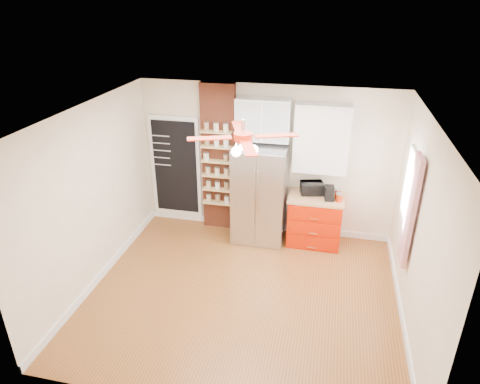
% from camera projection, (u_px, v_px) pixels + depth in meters
% --- Properties ---
extents(floor, '(4.50, 4.50, 0.00)m').
position_uv_depth(floor, '(243.00, 293.00, 6.35)').
color(floor, brown).
rests_on(floor, ground).
extents(ceiling, '(4.50, 4.50, 0.00)m').
position_uv_depth(ceiling, '(243.00, 116.00, 5.19)').
color(ceiling, white).
rests_on(ceiling, wall_back).
extents(wall_back, '(4.50, 0.02, 2.70)m').
position_uv_depth(wall_back, '(267.00, 161.00, 7.54)').
color(wall_back, '#F4E4C5').
rests_on(wall_back, floor).
extents(wall_front, '(4.50, 0.02, 2.70)m').
position_uv_depth(wall_front, '(198.00, 312.00, 4.01)').
color(wall_front, '#F4E4C5').
rests_on(wall_front, floor).
extents(wall_left, '(0.02, 4.00, 2.70)m').
position_uv_depth(wall_left, '(92.00, 198.00, 6.21)').
color(wall_left, '#F4E4C5').
rests_on(wall_left, floor).
extents(wall_right, '(0.02, 4.00, 2.70)m').
position_uv_depth(wall_right, '(419.00, 232.00, 5.33)').
color(wall_right, '#F4E4C5').
rests_on(wall_right, floor).
extents(chalkboard, '(0.95, 0.05, 1.95)m').
position_uv_depth(chalkboard, '(176.00, 167.00, 7.94)').
color(chalkboard, white).
rests_on(chalkboard, wall_back).
extents(brick_pillar, '(0.60, 0.16, 2.70)m').
position_uv_depth(brick_pillar, '(219.00, 159.00, 7.63)').
color(brick_pillar, brown).
rests_on(brick_pillar, floor).
extents(fridge, '(0.90, 0.70, 1.75)m').
position_uv_depth(fridge, '(260.00, 194.00, 7.42)').
color(fridge, '#AFAFB4').
rests_on(fridge, floor).
extents(upper_glass_cabinet, '(0.90, 0.35, 0.70)m').
position_uv_depth(upper_glass_cabinet, '(263.00, 119.00, 7.05)').
color(upper_glass_cabinet, white).
rests_on(upper_glass_cabinet, wall_back).
extents(red_cabinet, '(0.94, 0.64, 0.90)m').
position_uv_depth(red_cabinet, '(314.00, 220.00, 7.46)').
color(red_cabinet, '#C51900').
rests_on(red_cabinet, floor).
extents(upper_shelf_unit, '(0.90, 0.30, 1.15)m').
position_uv_depth(upper_shelf_unit, '(322.00, 139.00, 7.00)').
color(upper_shelf_unit, white).
rests_on(upper_shelf_unit, wall_back).
extents(window, '(0.04, 0.75, 1.05)m').
position_uv_depth(window, '(410.00, 188.00, 6.04)').
color(window, white).
rests_on(window, wall_right).
extents(curtain, '(0.06, 0.40, 1.55)m').
position_uv_depth(curtain, '(411.00, 211.00, 5.61)').
color(curtain, '#AE1728').
rests_on(curtain, wall_right).
extents(ceiling_fan, '(1.40, 1.40, 0.44)m').
position_uv_depth(ceiling_fan, '(243.00, 137.00, 5.31)').
color(ceiling_fan, silver).
rests_on(ceiling_fan, ceiling).
extents(toaster_oven, '(0.44, 0.35, 0.21)m').
position_uv_depth(toaster_oven, '(312.00, 188.00, 7.33)').
color(toaster_oven, black).
rests_on(toaster_oven, red_cabinet).
extents(coffee_maker, '(0.17, 0.19, 0.25)m').
position_uv_depth(coffee_maker, '(329.00, 193.00, 7.11)').
color(coffee_maker, black).
rests_on(coffee_maker, red_cabinet).
extents(canister_left, '(0.14, 0.14, 0.13)m').
position_uv_depth(canister_left, '(339.00, 198.00, 7.08)').
color(canister_left, '#B12909').
rests_on(canister_left, red_cabinet).
extents(canister_right, '(0.10, 0.10, 0.15)m').
position_uv_depth(canister_right, '(338.00, 194.00, 7.17)').
color(canister_right, red).
rests_on(canister_right, red_cabinet).
extents(pantry_jar_oats, '(0.12, 0.12, 0.13)m').
position_uv_depth(pantry_jar_oats, '(206.00, 157.00, 7.49)').
color(pantry_jar_oats, beige).
rests_on(pantry_jar_oats, brick_pillar).
extents(pantry_jar_beans, '(0.11, 0.11, 0.12)m').
position_uv_depth(pantry_jar_beans, '(226.00, 158.00, 7.44)').
color(pantry_jar_beans, '#98754D').
rests_on(pantry_jar_beans, brick_pillar).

